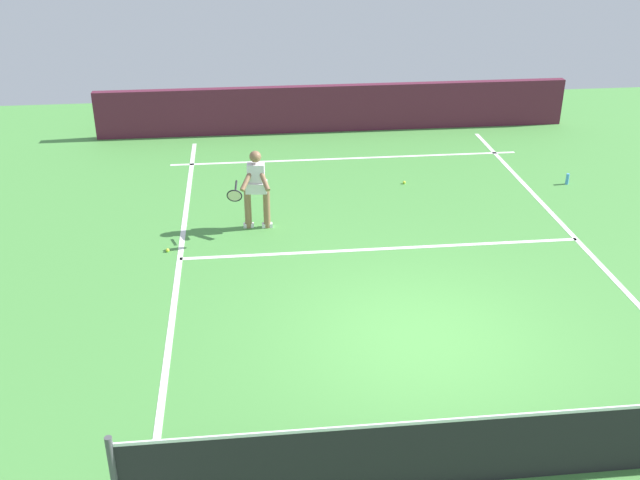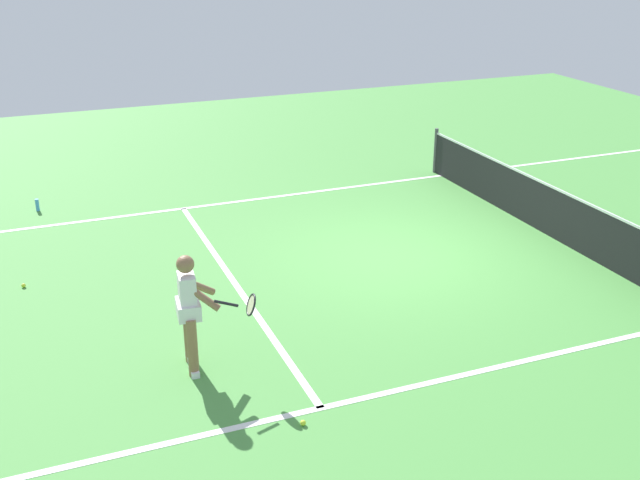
{
  "view_description": "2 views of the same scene",
  "coord_description": "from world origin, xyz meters",
  "px_view_note": "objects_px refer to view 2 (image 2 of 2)",
  "views": [
    {
      "loc": [
        2.46,
        9.04,
        6.15
      ],
      "look_at": [
        1.3,
        -1.61,
        0.88
      ],
      "focal_mm": 41.97,
      "sensor_mm": 36.0,
      "label": 1
    },
    {
      "loc": [
        10.73,
        -5.72,
        5.23
      ],
      "look_at": [
        0.93,
        -1.82,
        0.91
      ],
      "focal_mm": 43.56,
      "sensor_mm": 36.0,
      "label": 2
    }
  ],
  "objects_px": {
    "tennis_ball_near": "(303,423)",
    "tennis_ball_mid": "(24,285)",
    "water_bottle": "(37,205)",
    "tennis_player": "(191,308)"
  },
  "relations": [
    {
      "from": "tennis_player",
      "to": "tennis_ball_near",
      "type": "xyz_separation_m",
      "value": [
        1.65,
        0.85,
        -0.81
      ]
    },
    {
      "from": "tennis_ball_mid",
      "to": "water_bottle",
      "type": "bearing_deg",
      "value": 173.51
    },
    {
      "from": "tennis_ball_mid",
      "to": "water_bottle",
      "type": "height_order",
      "value": "water_bottle"
    },
    {
      "from": "tennis_player",
      "to": "tennis_ball_near",
      "type": "height_order",
      "value": "tennis_player"
    },
    {
      "from": "tennis_player",
      "to": "water_bottle",
      "type": "xyz_separation_m",
      "value": [
        -6.85,
        -1.52,
        -0.73
      ]
    },
    {
      "from": "tennis_ball_mid",
      "to": "water_bottle",
      "type": "relative_size",
      "value": 0.28
    },
    {
      "from": "water_bottle",
      "to": "tennis_ball_near",
      "type": "bearing_deg",
      "value": 15.57
    },
    {
      "from": "tennis_ball_near",
      "to": "water_bottle",
      "type": "xyz_separation_m",
      "value": [
        -8.5,
        -2.37,
        0.09
      ]
    },
    {
      "from": "tennis_ball_near",
      "to": "tennis_ball_mid",
      "type": "xyz_separation_m",
      "value": [
        -4.94,
        -2.77,
        0.0
      ]
    },
    {
      "from": "tennis_player",
      "to": "tennis_ball_mid",
      "type": "xyz_separation_m",
      "value": [
        -3.29,
        -1.92,
        -0.81
      ]
    }
  ]
}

